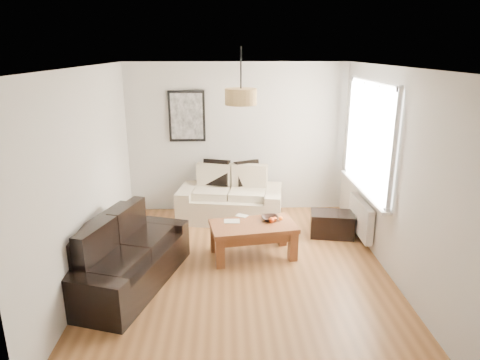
{
  "coord_description": "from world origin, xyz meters",
  "views": [
    {
      "loc": [
        -0.2,
        -5.06,
        2.8
      ],
      "look_at": [
        0.0,
        0.6,
        1.05
      ],
      "focal_mm": 31.84,
      "sensor_mm": 36.0,
      "label": 1
    }
  ],
  "objects_px": {
    "loveseat_cream": "(230,195)",
    "coffee_table": "(253,240)",
    "ottoman": "(332,224)",
    "sofa_leather": "(126,254)"
  },
  "relations": [
    {
      "from": "ottoman",
      "to": "loveseat_cream",
      "type": "bearing_deg",
      "value": 153.88
    },
    {
      "from": "sofa_leather",
      "to": "ottoman",
      "type": "distance_m",
      "value": 3.18
    },
    {
      "from": "loveseat_cream",
      "to": "coffee_table",
      "type": "bearing_deg",
      "value": -69.41
    },
    {
      "from": "sofa_leather",
      "to": "ottoman",
      "type": "bearing_deg",
      "value": -48.13
    },
    {
      "from": "loveseat_cream",
      "to": "ottoman",
      "type": "relative_size",
      "value": 2.61
    },
    {
      "from": "loveseat_cream",
      "to": "coffee_table",
      "type": "distance_m",
      "value": 1.45
    },
    {
      "from": "loveseat_cream",
      "to": "coffee_table",
      "type": "relative_size",
      "value": 1.47
    },
    {
      "from": "sofa_leather",
      "to": "ottoman",
      "type": "height_order",
      "value": "sofa_leather"
    },
    {
      "from": "sofa_leather",
      "to": "coffee_table",
      "type": "relative_size",
      "value": 1.6
    },
    {
      "from": "sofa_leather",
      "to": "coffee_table",
      "type": "height_order",
      "value": "sofa_leather"
    }
  ]
}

